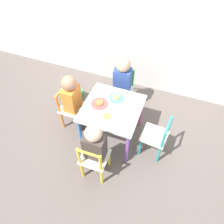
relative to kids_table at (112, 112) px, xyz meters
The scene contains 13 objects.
ground_plane 0.42m from the kids_table, ahead, with size 6.00×6.00×0.00m, color #5B514C.
kids_table is the anchor object (origin of this frame).
chair_green 0.54m from the kids_table, 95.36° to the left, with size 0.28×0.28×0.54m.
chair_orange 0.54m from the kids_table, behind, with size 0.26×0.26×0.54m.
chair_yellow 0.54m from the kids_table, 89.22° to the right, with size 0.26×0.26×0.54m.
chair_teal 0.54m from the kids_table, ahead, with size 0.28×0.28×0.54m.
child_back 0.46m from the kids_table, 95.36° to the left, with size 0.21×0.22×0.77m.
child_left 0.46m from the kids_table, behind, with size 0.22×0.20×0.76m.
child_front 0.46m from the kids_table, 89.22° to the right, with size 0.20×0.21×0.73m.
plate_back 0.16m from the kids_table, 90.00° to the left, with size 0.16×0.16×0.03m.
plate_left 0.16m from the kids_table, behind, with size 0.19×0.19×0.03m.
plate_front 0.16m from the kids_table, 90.00° to the right, with size 0.18×0.18×0.03m.
storage_bin 0.89m from the kids_table, 152.54° to the left, with size 0.26×0.22×0.12m.
Camera 1 is at (0.53, -1.42, 2.19)m, focal length 35.00 mm.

